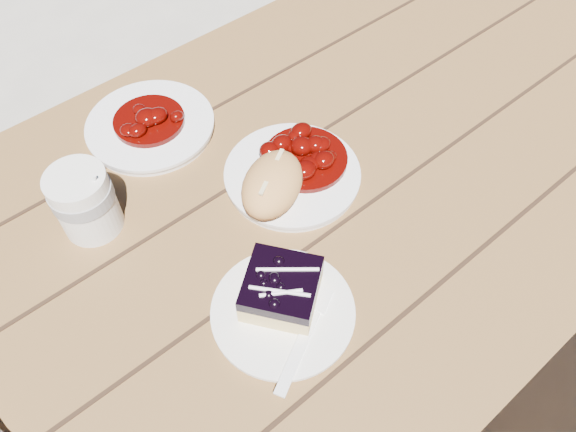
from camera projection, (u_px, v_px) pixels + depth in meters
ground at (250, 410)px, 1.41m from camera, size 60.00×60.00×0.00m
picnic_table at (230, 301)px, 0.93m from camera, size 2.00×1.55×0.75m
main_plate at (292, 175)px, 0.87m from camera, size 0.21×0.21×0.02m
goulash_stew at (305, 152)px, 0.86m from camera, size 0.13×0.13×0.04m
bread_roll at (272, 184)px, 0.81m from camera, size 0.15×0.14×0.06m
dessert_plate at (283, 312)px, 0.73m from camera, size 0.18×0.18×0.01m
blueberry_cake at (281, 289)px, 0.72m from camera, size 0.13×0.13×0.05m
fork_dessert at (299, 350)px, 0.70m from camera, size 0.15×0.10×0.00m
coffee_cup at (85, 202)px, 0.78m from camera, size 0.08×0.08×0.11m
second_plate at (151, 126)px, 0.93m from camera, size 0.21×0.21×0.02m
second_stew at (147, 114)px, 0.91m from camera, size 0.12×0.12×0.04m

